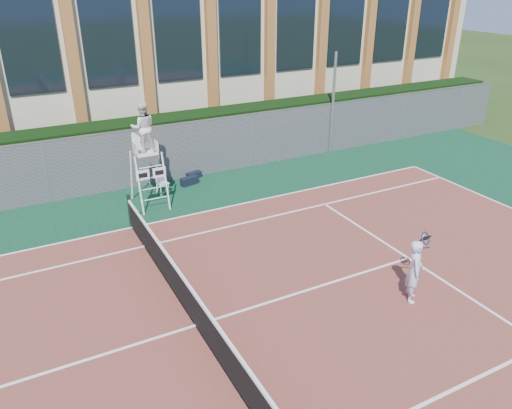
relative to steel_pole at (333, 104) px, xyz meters
name	(u,v)px	position (x,y,z in m)	size (l,w,h in m)	color
ground	(196,326)	(-9.86, -8.70, -2.20)	(120.00, 120.00, 0.00)	#233814
apron	(181,303)	(-9.86, -7.70, -2.20)	(36.00, 20.00, 0.01)	#0B331A
tennis_court	(196,326)	(-9.86, -8.70, -2.18)	(23.77, 10.97, 0.02)	brown
tennis_net	(195,307)	(-9.86, -8.70, -1.67)	(0.10, 11.30, 1.10)	black
fence	(105,164)	(-9.86, 0.10, -1.10)	(40.00, 0.06, 2.20)	#595E60
hedge	(98,154)	(-9.86, 1.30, -1.10)	(40.00, 1.40, 2.20)	black
building	(56,47)	(-9.86, 9.25, 1.94)	(45.00, 10.60, 8.22)	beige
steel_pole	(333,104)	(0.00, 0.00, 0.00)	(0.12, 0.12, 4.41)	#9EA0A5
umpire_chair	(143,130)	(-8.80, -1.65, 0.44)	(1.01, 1.56, 3.62)	white
plastic_chair	(161,180)	(-8.12, -0.90, -1.72)	(0.42, 0.42, 0.82)	silver
sports_bag_near	(189,181)	(-6.97, -0.65, -2.05)	(0.69, 0.28, 0.29)	black
sports_bag_far	(194,175)	(-6.57, -0.10, -2.07)	(0.60, 0.26, 0.24)	black
tennis_player	(415,271)	(-4.79, -10.19, -1.36)	(0.96, 0.78, 1.64)	silver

